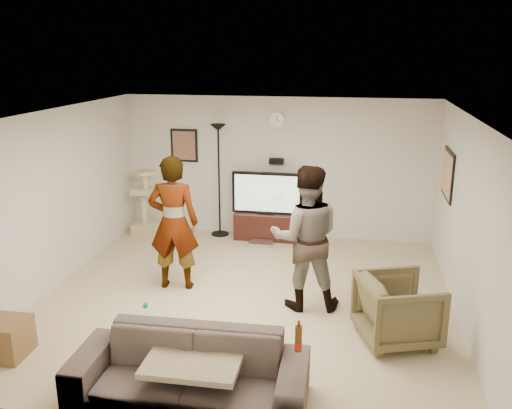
% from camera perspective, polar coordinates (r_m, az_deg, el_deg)
% --- Properties ---
extents(floor, '(5.50, 5.50, 0.02)m').
position_cam_1_polar(floor, '(7.57, -1.07, -9.87)').
color(floor, '#C9B881').
rests_on(floor, ground).
extents(ceiling, '(5.50, 5.50, 0.02)m').
position_cam_1_polar(ceiling, '(6.86, -1.18, 9.43)').
color(ceiling, silver).
rests_on(ceiling, wall_back).
extents(wall_back, '(5.50, 0.04, 2.50)m').
position_cam_1_polar(wall_back, '(9.74, 2.18, 3.85)').
color(wall_back, silver).
rests_on(wall_back, floor).
extents(wall_front, '(5.50, 0.04, 2.50)m').
position_cam_1_polar(wall_front, '(4.64, -8.18, -10.28)').
color(wall_front, silver).
rests_on(wall_front, floor).
extents(wall_left, '(0.04, 5.50, 2.50)m').
position_cam_1_polar(wall_left, '(8.12, -20.49, 0.37)').
color(wall_left, silver).
rests_on(wall_left, floor).
extents(wall_right, '(0.04, 5.50, 2.50)m').
position_cam_1_polar(wall_right, '(7.11, 21.15, -1.82)').
color(wall_right, silver).
rests_on(wall_right, floor).
extents(wall_clock, '(0.26, 0.04, 0.26)m').
position_cam_1_polar(wall_clock, '(9.57, 2.21, 8.79)').
color(wall_clock, silver).
rests_on(wall_clock, wall_back).
extents(wall_speaker, '(0.25, 0.10, 0.10)m').
position_cam_1_polar(wall_speaker, '(9.66, 2.13, 4.53)').
color(wall_speaker, black).
rests_on(wall_speaker, wall_back).
extents(picture_back, '(0.42, 0.03, 0.52)m').
position_cam_1_polar(picture_back, '(10.05, -7.51, 6.12)').
color(picture_back, brown).
rests_on(picture_back, wall_back).
extents(picture_right, '(0.03, 0.78, 0.62)m').
position_cam_1_polar(picture_right, '(8.57, 19.38, 2.99)').
color(picture_right, tan).
rests_on(picture_right, wall_right).
extents(tv_stand, '(1.13, 0.45, 0.47)m').
position_cam_1_polar(tv_stand, '(9.79, 1.15, -2.23)').
color(tv_stand, black).
rests_on(tv_stand, floor).
extents(console_box, '(0.40, 0.30, 0.07)m').
position_cam_1_polar(console_box, '(9.50, 0.52, -4.09)').
color(console_box, silver).
rests_on(console_box, floor).
extents(tv, '(1.25, 0.08, 0.74)m').
position_cam_1_polar(tv, '(9.62, 1.17, 1.20)').
color(tv, black).
rests_on(tv, tv_stand).
extents(tv_screen, '(1.15, 0.01, 0.65)m').
position_cam_1_polar(tv_screen, '(9.58, 1.13, 1.14)').
color(tv_screen, '#4CD293').
rests_on(tv_screen, tv).
extents(floor_lamp, '(0.32, 0.32, 2.03)m').
position_cam_1_polar(floor_lamp, '(9.80, -3.88, 2.48)').
color(floor_lamp, black).
rests_on(floor_lamp, floor).
extents(cat_tree, '(0.40, 0.40, 1.21)m').
position_cam_1_polar(cat_tree, '(10.11, -11.66, 0.23)').
color(cat_tree, '#C9BC89').
rests_on(cat_tree, floor).
extents(person_left, '(0.75, 0.54, 1.91)m').
position_cam_1_polar(person_left, '(7.69, -8.59, -1.90)').
color(person_left, '#AFB2BC').
rests_on(person_left, floor).
extents(person_right, '(1.02, 0.85, 1.90)m').
position_cam_1_polar(person_right, '(7.05, 5.21, -3.49)').
color(person_right, '#293F9E').
rests_on(person_right, floor).
extents(sofa, '(2.28, 0.94, 0.66)m').
position_cam_1_polar(sofa, '(5.48, -7.00, -16.83)').
color(sofa, '#4B3D38').
rests_on(sofa, floor).
extents(throw_blanket, '(0.91, 0.72, 0.06)m').
position_cam_1_polar(throw_blanket, '(5.41, -6.50, -15.88)').
color(throw_blanket, tan).
rests_on(throw_blanket, sofa).
extents(beer_bottle, '(0.06, 0.06, 0.25)m').
position_cam_1_polar(beer_bottle, '(5.06, 4.45, -13.76)').
color(beer_bottle, '#4D2A08').
rests_on(beer_bottle, sofa).
extents(armchair, '(1.09, 1.07, 0.78)m').
position_cam_1_polar(armchair, '(6.61, 14.60, -10.58)').
color(armchair, brown).
rests_on(armchair, floor).
extents(toy_ball, '(0.07, 0.07, 0.07)m').
position_cam_1_polar(toy_ball, '(7.47, -11.44, -10.23)').
color(toy_ball, '#007E95').
rests_on(toy_ball, floor).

